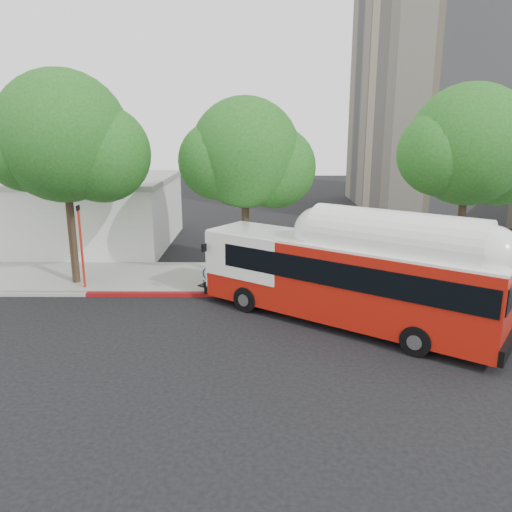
{
  "coord_description": "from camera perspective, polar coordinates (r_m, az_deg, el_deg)",
  "views": [
    {
      "loc": [
        -0.39,
        -16.98,
        7.27
      ],
      "look_at": [
        -0.49,
        3.0,
        2.07
      ],
      "focal_mm": 35.0,
      "sensor_mm": 36.0,
      "label": 1
    }
  ],
  "objects": [
    {
      "name": "curb_strip",
      "position": [
        22.09,
        1.29,
        -4.42
      ],
      "size": [
        60.0,
        0.3,
        0.15
      ],
      "primitive_type": "cube",
      "color": "gray",
      "rests_on": "ground"
    },
    {
      "name": "street_tree_mid",
      "position": [
        23.08,
        -0.22,
        11.21
      ],
      "size": [
        5.75,
        5.0,
        8.62
      ],
      "color": "#2D2116",
      "rests_on": "ground"
    },
    {
      "name": "red_curb_segment",
      "position": [
        22.24,
        -6.48,
        -4.36
      ],
      "size": [
        10.0,
        0.32,
        0.16
      ],
      "primitive_type": "cube",
      "color": "maroon",
      "rests_on": "ground"
    },
    {
      "name": "street_tree_left",
      "position": [
        23.98,
        -20.02,
        12.15
      ],
      "size": [
        6.67,
        5.8,
        9.74
      ],
      "color": "#2D2116",
      "rests_on": "ground"
    },
    {
      "name": "ground",
      "position": [
        18.48,
        1.49,
        -8.58
      ],
      "size": [
        120.0,
        120.0,
        0.0
      ],
      "primitive_type": "plane",
      "color": "black",
      "rests_on": "ground"
    },
    {
      "name": "street_tree_right",
      "position": [
        24.88,
        24.03,
        11.03
      ],
      "size": [
        6.21,
        5.4,
        9.18
      ],
      "color": "#2D2116",
      "rests_on": "ground"
    },
    {
      "name": "sidewalk",
      "position": [
        24.56,
        1.19,
        -2.44
      ],
      "size": [
        60.0,
        5.0,
        0.15
      ],
      "primitive_type": "cube",
      "color": "gray",
      "rests_on": "ground"
    },
    {
      "name": "signal_pole",
      "position": [
        23.66,
        -19.32,
        0.91
      ],
      "size": [
        0.11,
        0.37,
        3.91
      ],
      "color": "red",
      "rests_on": "ground"
    },
    {
      "name": "transit_bus",
      "position": [
        18.87,
        10.16,
        -2.83
      ],
      "size": [
        11.19,
        8.79,
        3.62
      ],
      "rotation": [
        0.0,
        0.0,
        -0.62
      ],
      "color": "#AB160B",
      "rests_on": "ground"
    },
    {
      "name": "low_commercial_bldg",
      "position": [
        34.23,
        -23.23,
        4.81
      ],
      "size": [
        16.2,
        10.2,
        4.25
      ],
      "color": "silver",
      "rests_on": "ground"
    }
  ]
}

